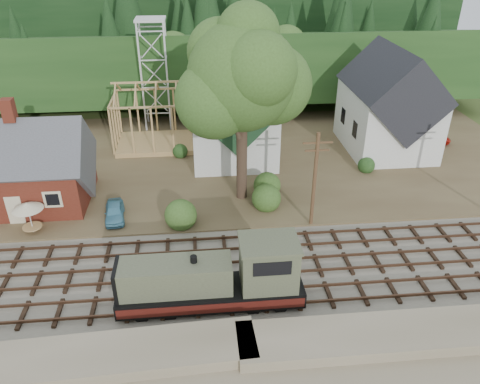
{
  "coord_description": "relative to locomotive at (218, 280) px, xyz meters",
  "views": [
    {
      "loc": [
        -1.59,
        -25.12,
        20.44
      ],
      "look_at": [
        1.46,
        6.0,
        3.0
      ],
      "focal_mm": 35.0,
      "sensor_mm": 36.0,
      "label": 1
    }
  ],
  "objects": [
    {
      "name": "ground",
      "position": [
        0.79,
        3.0,
        -2.01
      ],
      "size": [
        140.0,
        140.0,
        0.0
      ],
      "primitive_type": "plane",
      "color": "#384C1E",
      "rests_on": "ground"
    },
    {
      "name": "ridge",
      "position": [
        0.79,
        61.0,
        -2.01
      ],
      "size": [
        80.0,
        20.0,
        12.0
      ],
      "primitive_type": "cube",
      "color": "black",
      "rests_on": "ground"
    },
    {
      "name": "lattice_tower",
      "position": [
        -5.21,
        31.0,
        8.03
      ],
      "size": [
        3.2,
        3.2,
        12.12
      ],
      "color": "silver",
      "rests_on": "village_flat"
    },
    {
      "name": "hillside",
      "position": [
        0.79,
        45.0,
        -2.01
      ],
      "size": [
        70.0,
        28.96,
        12.74
      ],
      "primitive_type": "cube",
      "rotation": [
        -0.17,
        0.0,
        0.0
      ],
      "color": "#1E3F19",
      "rests_on": "ground"
    },
    {
      "name": "telegraph_pole_near",
      "position": [
        7.79,
        8.2,
        2.24
      ],
      "size": [
        2.2,
        0.28,
        8.0
      ],
      "color": "#4C331E",
      "rests_on": "ground"
    },
    {
      "name": "patio_set",
      "position": [
        -13.67,
        9.14,
        0.45
      ],
      "size": [
        2.28,
        2.28,
        2.53
      ],
      "color": "silver",
      "rests_on": "village_flat"
    },
    {
      "name": "railroad_bed",
      "position": [
        0.79,
        3.0,
        -1.93
      ],
      "size": [
        64.0,
        11.0,
        0.16
      ],
      "primitive_type": "cube",
      "color": "#726B5B",
      "rests_on": "ground"
    },
    {
      "name": "locomotive",
      "position": [
        0.0,
        0.0,
        0.0
      ],
      "size": [
        11.13,
        2.78,
        4.48
      ],
      "color": "black",
      "rests_on": "railroad_bed"
    },
    {
      "name": "big_tree",
      "position": [
        2.96,
        13.08,
        8.21
      ],
      "size": [
        10.9,
        8.4,
        14.7
      ],
      "color": "#38281E",
      "rests_on": "village_flat"
    },
    {
      "name": "village_flat",
      "position": [
        0.79,
        21.0,
        -1.86
      ],
      "size": [
        64.0,
        26.0,
        0.3
      ],
      "primitive_type": "cube",
      "color": "brown",
      "rests_on": "ground"
    },
    {
      "name": "embankment",
      "position": [
        0.79,
        -5.5,
        -2.01
      ],
      "size": [
        64.0,
        5.0,
        1.6
      ],
      "primitive_type": "cube",
      "color": "#7F7259",
      "rests_on": "ground"
    },
    {
      "name": "farmhouse",
      "position": [
        18.79,
        22.0,
        2.86
      ],
      "size": [
        8.4,
        10.8,
        10.6
      ],
      "color": "silver",
      "rests_on": "village_flat"
    },
    {
      "name": "church",
      "position": [
        2.79,
        22.68,
        3.17
      ],
      "size": [
        8.4,
        15.17,
        13.0
      ],
      "color": "silver",
      "rests_on": "village_flat"
    },
    {
      "name": "depot",
      "position": [
        -15.21,
        14.0,
        1.21
      ],
      "size": [
        10.8,
        7.41,
        9.0
      ],
      "color": "#531D13",
      "rests_on": "village_flat"
    },
    {
      "name": "timber_frame",
      "position": [
        -5.21,
        25.0,
        1.26
      ],
      "size": [
        8.2,
        6.2,
        6.99
      ],
      "color": "tan",
      "rests_on": "village_flat"
    },
    {
      "name": "car_blue",
      "position": [
        -7.66,
        10.47,
        -1.08
      ],
      "size": [
        1.9,
        3.82,
        1.25
      ],
      "primitive_type": "imported",
      "rotation": [
        0.0,
        0.0,
        0.12
      ],
      "color": "#5195AE",
      "rests_on": "village_flat"
    },
    {
      "name": "car_red",
      "position": [
        24.24,
        22.82,
        -1.08
      ],
      "size": [
        4.75,
        2.77,
        1.24
      ],
      "primitive_type": "imported",
      "rotation": [
        0.0,
        0.0,
        1.41
      ],
      "color": "red",
      "rests_on": "village_flat"
    }
  ]
}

